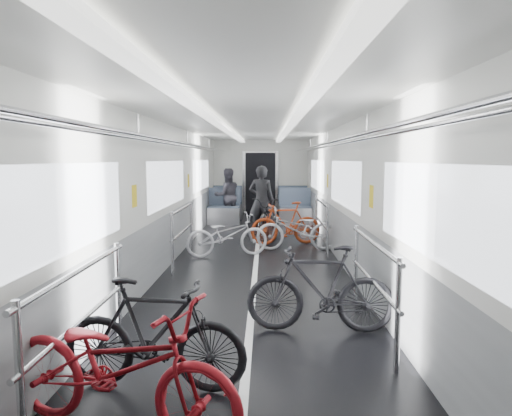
{
  "coord_description": "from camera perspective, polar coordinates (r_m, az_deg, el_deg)",
  "views": [
    {
      "loc": [
        0.17,
        -7.63,
        1.81
      ],
      "look_at": [
        0.0,
        0.25,
        0.96
      ],
      "focal_mm": 32.0,
      "sensor_mm": 36.0,
      "label": 1
    }
  ],
  "objects": [
    {
      "name": "bike_right_near",
      "position": [
        4.88,
        8.04,
        -9.96
      ],
      "size": [
        1.56,
        0.51,
        0.93
      ],
      "primitive_type": "imported",
      "rotation": [
        0.0,
        0.0,
        -1.62
      ],
      "color": "black",
      "rests_on": "floor"
    },
    {
      "name": "car_shell",
      "position": [
        9.43,
        0.2,
        2.01
      ],
      "size": [
        3.02,
        14.01,
        2.41
      ],
      "color": "black",
      "rests_on": "ground"
    },
    {
      "name": "bike_aisle",
      "position": [
        10.71,
        1.8,
        -1.07
      ],
      "size": [
        1.04,
        1.86,
        0.92
      ],
      "primitive_type": "imported",
      "rotation": [
        0.0,
        0.0,
        -0.26
      ],
      "color": "black",
      "rests_on": "floor"
    },
    {
      "name": "bike_left_far",
      "position": [
        8.51,
        -3.63,
        -3.36
      ],
      "size": [
        1.63,
        0.97,
        0.81
      ],
      "primitive_type": "imported",
      "rotation": [
        0.0,
        0.0,
        1.87
      ],
      "color": "silver",
      "rests_on": "floor"
    },
    {
      "name": "bike_right_mid",
      "position": [
        9.08,
        5.15,
        -2.66
      ],
      "size": [
        1.62,
        0.6,
        0.85
      ],
      "primitive_type": "imported",
      "rotation": [
        0.0,
        0.0,
        -1.55
      ],
      "color": "#AAAAAF",
      "rests_on": "floor"
    },
    {
      "name": "bike_left_mid",
      "position": [
        3.78,
        -12.68,
        -15.15
      ],
      "size": [
        1.52,
        0.58,
        0.89
      ],
      "primitive_type": "imported",
      "rotation": [
        0.0,
        0.0,
        1.46
      ],
      "color": "black",
      "rests_on": "floor"
    },
    {
      "name": "person_seated",
      "position": [
        12.85,
        -3.6,
        1.52
      ],
      "size": [
        0.9,
        0.79,
        1.55
      ],
      "primitive_type": "imported",
      "rotation": [
        0.0,
        0.0,
        3.46
      ],
      "color": "#29272E",
      "rests_on": "floor"
    },
    {
      "name": "bike_right_far",
      "position": [
        9.65,
        3.75,
        -1.92
      ],
      "size": [
        1.57,
        0.75,
        0.91
      ],
      "primitive_type": "imported",
      "rotation": [
        0.0,
        0.0,
        -1.35
      ],
      "color": "#942F12",
      "rests_on": "floor"
    },
    {
      "name": "person_standing",
      "position": [
        10.77,
        0.69,
        0.93
      ],
      "size": [
        0.68,
        0.52,
        1.66
      ],
      "primitive_type": "imported",
      "rotation": [
        0.0,
        0.0,
        2.92
      ],
      "color": "black",
      "rests_on": "floor"
    },
    {
      "name": "bike_left_near",
      "position": [
        3.27,
        -16.83,
        -18.45
      ],
      "size": [
        1.88,
        1.16,
        0.93
      ],
      "primitive_type": "imported",
      "rotation": [
        0.0,
        0.0,
        1.24
      ],
      "color": "maroon",
      "rests_on": "floor"
    }
  ]
}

